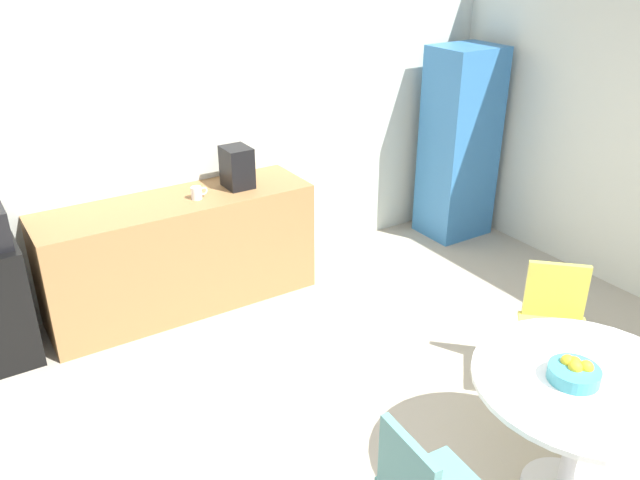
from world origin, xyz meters
The scene contains 8 objects.
wall_back centered at (0.00, 3.00, 1.30)m, with size 6.00×0.10×2.60m, color silver.
counter_block centered at (-0.23, 2.65, 0.45)m, with size 2.08×0.60×0.90m, color #9E7042.
locker_cabinet centered at (2.55, 2.55, 0.90)m, with size 0.60×0.50×1.80m, color #3372B2.
round_table centered at (0.74, -0.27, 0.61)m, with size 1.10×1.10×0.74m.
chair_yellow centered at (1.42, 0.43, 0.52)m, with size 0.59×0.59×0.83m.
fruit_bowl centered at (0.68, -0.23, 0.79)m, with size 0.25×0.25×0.11m.
mug_white centered at (-0.08, 2.58, 0.95)m, with size 0.13×0.08×0.09m.
coffee_maker centered at (0.29, 2.65, 1.06)m, with size 0.20×0.24×0.32m, color black.
Camera 1 is at (-1.71, -1.70, 2.70)m, focal length 36.13 mm.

